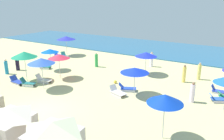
# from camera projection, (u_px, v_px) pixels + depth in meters

# --- Properties ---
(ground_plane) EXTENTS (60.00, 60.00, 0.00)m
(ground_plane) POSITION_uv_depth(u_px,v_px,m) (37.00, 113.00, 15.36)
(ground_plane) COLOR #D2C688
(ocean) EXTENTS (60.00, 12.29, 0.12)m
(ocean) POSITION_uv_depth(u_px,v_px,m) (161.00, 49.00, 34.75)
(ocean) COLOR #2A648D
(ocean) RESTS_ON ground_plane
(cabana_3) EXTENTS (2.20, 2.14, 2.61)m
(cabana_3) POSITION_uv_depth(u_px,v_px,m) (10.00, 132.00, 10.72)
(cabana_3) COLOR beige
(cabana_3) RESTS_ON ground_plane
(umbrella_0) EXTENTS (2.24, 2.24, 2.28)m
(umbrella_0) POSITION_uv_depth(u_px,v_px,m) (135.00, 70.00, 17.62)
(umbrella_0) COLOR silver
(umbrella_0) RESTS_ON ground_plane
(lounge_chair_0_0) EXTENTS (1.60, 1.07, 0.69)m
(lounge_chair_0_0) POSITION_uv_depth(u_px,v_px,m) (117.00, 92.00, 18.22)
(lounge_chair_0_0) COLOR silver
(lounge_chair_0_0) RESTS_ON ground_plane
(lounge_chair_0_1) EXTENTS (1.55, 1.13, 0.65)m
(lounge_chair_0_1) POSITION_uv_depth(u_px,v_px,m) (127.00, 88.00, 18.99)
(lounge_chair_0_1) COLOR silver
(lounge_chair_0_1) RESTS_ON ground_plane
(umbrella_1) EXTENTS (1.86, 1.86, 2.31)m
(umbrella_1) POSITION_uv_depth(u_px,v_px,m) (50.00, 51.00, 24.02)
(umbrella_1) COLOR silver
(umbrella_1) RESTS_ON ground_plane
(lounge_chair_1_0) EXTENTS (1.44, 1.04, 0.65)m
(lounge_chair_1_0) POSITION_uv_depth(u_px,v_px,m) (44.00, 66.00, 25.07)
(lounge_chair_1_0) COLOR silver
(lounge_chair_1_0) RESTS_ON ground_plane
(umbrella_2) EXTENTS (2.05, 2.05, 2.36)m
(umbrella_2) POSITION_uv_depth(u_px,v_px,m) (59.00, 56.00, 21.51)
(umbrella_2) COLOR silver
(umbrella_2) RESTS_ON ground_plane
(umbrella_3) EXTENTS (2.31, 2.31, 2.78)m
(umbrella_3) POSITION_uv_depth(u_px,v_px,m) (24.00, 54.00, 20.74)
(umbrella_3) COLOR silver
(umbrella_3) RESTS_ON ground_plane
(lounge_chair_3_0) EXTENTS (1.52, 0.74, 0.66)m
(lounge_chair_3_0) POSITION_uv_depth(u_px,v_px,m) (17.00, 81.00, 20.60)
(lounge_chair_3_0) COLOR silver
(lounge_chair_3_0) RESTS_ON ground_plane
(umbrella_4) EXTENTS (2.17, 2.17, 2.30)m
(umbrella_4) POSITION_uv_depth(u_px,v_px,m) (146.00, 54.00, 22.64)
(umbrella_4) COLOR silver
(umbrella_4) RESTS_ON ground_plane
(lounge_chair_5_1) EXTENTS (1.53, 1.20, 0.62)m
(lounge_chair_5_1) POSITION_uv_depth(u_px,v_px,m) (219.00, 99.00, 16.92)
(lounge_chair_5_1) COLOR silver
(lounge_chair_5_1) RESTS_ON ground_plane
(umbrella_6) EXTENTS (1.93, 1.93, 2.60)m
(umbrella_6) POSITION_uv_depth(u_px,v_px,m) (165.00, 99.00, 11.90)
(umbrella_6) COLOR silver
(umbrella_6) RESTS_ON ground_plane
(umbrella_7) EXTENTS (2.25, 2.25, 2.68)m
(umbrella_7) POSITION_uv_depth(u_px,v_px,m) (41.00, 61.00, 18.85)
(umbrella_7) COLOR silver
(umbrella_7) RESTS_ON ground_plane
(lounge_chair_7_0) EXTENTS (1.51, 0.85, 0.77)m
(lounge_chair_7_0) POSITION_uv_depth(u_px,v_px,m) (43.00, 80.00, 20.90)
(lounge_chair_7_0) COLOR silver
(lounge_chair_7_0) RESTS_ON ground_plane
(lounge_chair_7_1) EXTENTS (1.39, 1.01, 0.77)m
(lounge_chair_7_1) POSITION_uv_depth(u_px,v_px,m) (28.00, 83.00, 20.02)
(lounge_chair_7_1) COLOR silver
(lounge_chair_7_1) RESTS_ON ground_plane
(umbrella_8) EXTENTS (2.47, 2.47, 2.60)m
(umbrella_8) POSITION_uv_depth(u_px,v_px,m) (66.00, 38.00, 30.39)
(umbrella_8) COLOR silver
(umbrella_8) RESTS_ON ground_plane
(lounge_chair_8_0) EXTENTS (1.61, 1.17, 0.70)m
(lounge_chair_8_0) POSITION_uv_depth(u_px,v_px,m) (65.00, 56.00, 29.76)
(lounge_chair_8_0) COLOR silver
(lounge_chair_8_0) RESTS_ON ground_plane
(lounge_chair_8_1) EXTENTS (1.56, 0.69, 0.64)m
(lounge_chair_8_1) POSITION_uv_depth(u_px,v_px,m) (59.00, 55.00, 30.08)
(lounge_chair_8_1) COLOR silver
(lounge_chair_8_1) RESTS_ON ground_plane
(lounge_chair_9_1) EXTENTS (1.22, 0.61, 0.66)m
(lounge_chair_9_1) POSITION_uv_depth(u_px,v_px,m) (218.00, 91.00, 18.46)
(lounge_chair_9_1) COLOR silver
(lounge_chair_9_1) RESTS_ON ground_plane
(beachgoer_0) EXTENTS (0.44, 0.44, 1.65)m
(beachgoer_0) POSITION_uv_depth(u_px,v_px,m) (184.00, 74.00, 20.84)
(beachgoer_0) COLOR #F9D562
(beachgoer_0) RESTS_ON ground_plane
(beachgoer_1) EXTENTS (0.48, 0.48, 1.65)m
(beachgoer_1) POSITION_uv_depth(u_px,v_px,m) (96.00, 60.00, 25.62)
(beachgoer_1) COLOR green
(beachgoer_1) RESTS_ON ground_plane
(beachgoer_2) EXTENTS (0.45, 0.45, 1.65)m
(beachgoer_2) POSITION_uv_depth(u_px,v_px,m) (199.00, 72.00, 21.54)
(beachgoer_2) COLOR #E2D56F
(beachgoer_2) RESTS_ON ground_plane
(beachgoer_3) EXTENTS (0.55, 0.55, 1.50)m
(beachgoer_3) POSITION_uv_depth(u_px,v_px,m) (17.00, 64.00, 24.42)
(beachgoer_3) COLOR black
(beachgoer_3) RESTS_ON ground_plane
(beachgoer_4) EXTENTS (0.44, 0.44, 1.58)m
(beachgoer_4) POSITION_uv_depth(u_px,v_px,m) (192.00, 93.00, 16.77)
(beachgoer_4) COLOR white
(beachgoer_4) RESTS_ON ground_plane
(beachgoer_5) EXTENTS (0.48, 0.48, 1.57)m
(beachgoer_5) POSITION_uv_depth(u_px,v_px,m) (6.00, 67.00, 23.17)
(beachgoer_5) COLOR #2385BB
(beachgoer_5) RESTS_ON ground_plane
(beachgoer_6) EXTENTS (0.39, 0.39, 1.69)m
(beachgoer_6) POSITION_uv_depth(u_px,v_px,m) (152.00, 60.00, 25.67)
(beachgoer_6) COLOR white
(beachgoer_6) RESTS_ON ground_plane
(beach_ball_0) EXTENTS (0.29, 0.29, 0.29)m
(beach_ball_0) POSITION_uv_depth(u_px,v_px,m) (115.00, 82.00, 20.72)
(beach_ball_0) COLOR yellow
(beach_ball_0) RESTS_ON ground_plane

